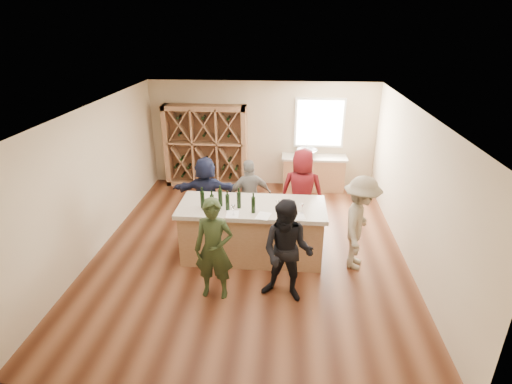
# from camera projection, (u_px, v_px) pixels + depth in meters

# --- Properties ---
(floor) EXTENTS (6.00, 7.00, 0.10)m
(floor) POSITION_uv_depth(u_px,v_px,m) (250.00, 250.00, 8.06)
(floor) COLOR #5A311D
(floor) RESTS_ON ground
(ceiling) EXTENTS (6.00, 7.00, 0.10)m
(ceiling) POSITION_uv_depth(u_px,v_px,m) (249.00, 106.00, 6.90)
(ceiling) COLOR white
(ceiling) RESTS_ON ground
(wall_back) EXTENTS (6.00, 0.10, 2.80)m
(wall_back) POSITION_uv_depth(u_px,v_px,m) (262.00, 134.00, 10.73)
(wall_back) COLOR #CBB693
(wall_back) RESTS_ON ground
(wall_front) EXTENTS (6.00, 0.10, 2.80)m
(wall_front) POSITION_uv_depth(u_px,v_px,m) (218.00, 310.00, 4.24)
(wall_front) COLOR #CBB693
(wall_front) RESTS_ON ground
(wall_left) EXTENTS (0.10, 7.00, 2.80)m
(wall_left) POSITION_uv_depth(u_px,v_px,m) (93.00, 179.00, 7.71)
(wall_left) COLOR #CBB693
(wall_left) RESTS_ON ground
(wall_right) EXTENTS (0.10, 7.00, 2.80)m
(wall_right) POSITION_uv_depth(u_px,v_px,m) (416.00, 189.00, 7.26)
(wall_right) COLOR #CBB693
(wall_right) RESTS_ON ground
(window_frame) EXTENTS (1.30, 0.06, 1.30)m
(window_frame) POSITION_uv_depth(u_px,v_px,m) (319.00, 123.00, 10.40)
(window_frame) COLOR white
(window_frame) RESTS_ON wall_back
(window_pane) EXTENTS (1.18, 0.01, 1.18)m
(window_pane) POSITION_uv_depth(u_px,v_px,m) (320.00, 123.00, 10.37)
(window_pane) COLOR white
(window_pane) RESTS_ON wall_back
(wine_rack) EXTENTS (2.20, 0.45, 2.20)m
(wine_rack) POSITION_uv_depth(u_px,v_px,m) (206.00, 146.00, 10.70)
(wine_rack) COLOR #9C6F4A
(wine_rack) RESTS_ON floor
(back_counter_base) EXTENTS (1.60, 0.58, 0.86)m
(back_counter_base) POSITION_uv_depth(u_px,v_px,m) (313.00, 174.00, 10.69)
(back_counter_base) COLOR #9C6F4A
(back_counter_base) RESTS_ON floor
(back_counter_top) EXTENTS (1.70, 0.62, 0.06)m
(back_counter_top) POSITION_uv_depth(u_px,v_px,m) (314.00, 157.00, 10.51)
(back_counter_top) COLOR #B4A794
(back_counter_top) RESTS_ON back_counter_base
(sink) EXTENTS (0.54, 0.54, 0.19)m
(sink) POSITION_uv_depth(u_px,v_px,m) (307.00, 153.00, 10.47)
(sink) COLOR silver
(sink) RESTS_ON back_counter_top
(faucet) EXTENTS (0.02, 0.02, 0.30)m
(faucet) POSITION_uv_depth(u_px,v_px,m) (307.00, 149.00, 10.62)
(faucet) COLOR silver
(faucet) RESTS_ON back_counter_top
(tasting_counter_base) EXTENTS (2.60, 1.00, 1.00)m
(tasting_counter_base) POSITION_uv_depth(u_px,v_px,m) (252.00, 233.00, 7.60)
(tasting_counter_base) COLOR #9C6F4A
(tasting_counter_base) RESTS_ON floor
(tasting_counter_top) EXTENTS (2.72, 1.12, 0.08)m
(tasting_counter_top) POSITION_uv_depth(u_px,v_px,m) (252.00, 207.00, 7.39)
(tasting_counter_top) COLOR #B4A794
(tasting_counter_top) RESTS_ON tasting_counter_base
(wine_bottle_a) EXTENTS (0.10, 0.10, 0.32)m
(wine_bottle_a) POSITION_uv_depth(u_px,v_px,m) (202.00, 200.00, 7.21)
(wine_bottle_a) COLOR black
(wine_bottle_a) RESTS_ON tasting_counter_top
(wine_bottle_b) EXTENTS (0.10, 0.10, 0.30)m
(wine_bottle_b) POSITION_uv_depth(u_px,v_px,m) (212.00, 203.00, 7.12)
(wine_bottle_b) COLOR black
(wine_bottle_b) RESTS_ON tasting_counter_top
(wine_bottle_c) EXTENTS (0.08, 0.08, 0.32)m
(wine_bottle_c) POSITION_uv_depth(u_px,v_px,m) (220.00, 198.00, 7.29)
(wine_bottle_c) COLOR black
(wine_bottle_c) RESTS_ON tasting_counter_top
(wine_bottle_d) EXTENTS (0.09, 0.09, 0.30)m
(wine_bottle_d) POSITION_uv_depth(u_px,v_px,m) (228.00, 202.00, 7.14)
(wine_bottle_d) COLOR black
(wine_bottle_d) RESTS_ON tasting_counter_top
(wine_bottle_e) EXTENTS (0.08, 0.08, 0.31)m
(wine_bottle_e) POSITION_uv_depth(u_px,v_px,m) (239.00, 200.00, 7.21)
(wine_bottle_e) COLOR black
(wine_bottle_e) RESTS_ON tasting_counter_top
(wine_glass_a) EXTENTS (0.09, 0.09, 0.19)m
(wine_glass_a) POSITION_uv_depth(u_px,v_px,m) (233.00, 210.00, 6.97)
(wine_glass_a) COLOR white
(wine_glass_a) RESTS_ON tasting_counter_top
(wine_glass_c) EXTENTS (0.08, 0.08, 0.18)m
(wine_glass_c) POSITION_uv_depth(u_px,v_px,m) (289.00, 213.00, 6.86)
(wine_glass_c) COLOR white
(wine_glass_c) RESTS_ON tasting_counter_top
(wine_glass_d) EXTENTS (0.08, 0.08, 0.19)m
(wine_glass_d) POSITION_uv_depth(u_px,v_px,m) (277.00, 206.00, 7.14)
(wine_glass_d) COLOR white
(wine_glass_d) RESTS_ON tasting_counter_top
(wine_glass_e) EXTENTS (0.08, 0.08, 0.19)m
(wine_glass_e) POSITION_uv_depth(u_px,v_px,m) (302.00, 209.00, 7.02)
(wine_glass_e) COLOR white
(wine_glass_e) RESTS_ON tasting_counter_top
(tasting_menu_a) EXTENTS (0.24, 0.31, 0.00)m
(tasting_menu_a) POSITION_uv_depth(u_px,v_px,m) (232.00, 214.00, 7.03)
(tasting_menu_a) COLOR white
(tasting_menu_a) RESTS_ON tasting_counter_top
(tasting_menu_b) EXTENTS (0.29, 0.35, 0.00)m
(tasting_menu_b) POSITION_uv_depth(u_px,v_px,m) (263.00, 216.00, 6.97)
(tasting_menu_b) COLOR white
(tasting_menu_b) RESTS_ON tasting_counter_top
(tasting_menu_c) EXTENTS (0.25, 0.31, 0.00)m
(tasting_menu_c) POSITION_uv_depth(u_px,v_px,m) (299.00, 216.00, 6.97)
(tasting_menu_c) COLOR white
(tasting_menu_c) RESTS_ON tasting_counter_top
(person_near_left) EXTENTS (0.66, 0.49, 1.74)m
(person_near_left) POSITION_uv_depth(u_px,v_px,m) (214.00, 249.00, 6.36)
(person_near_left) COLOR #263319
(person_near_left) RESTS_ON floor
(person_near_right) EXTENTS (0.94, 0.66, 1.74)m
(person_near_right) POSITION_uv_depth(u_px,v_px,m) (287.00, 252.00, 6.28)
(person_near_right) COLOR black
(person_near_right) RESTS_ON floor
(person_server) EXTENTS (0.83, 1.25, 1.77)m
(person_server) POSITION_uv_depth(u_px,v_px,m) (360.00, 223.00, 7.13)
(person_server) COLOR gray
(person_server) RESTS_ON floor
(person_far_mid) EXTENTS (1.06, 0.79, 1.62)m
(person_far_mid) POSITION_uv_depth(u_px,v_px,m) (250.00, 197.00, 8.38)
(person_far_mid) COLOR slate
(person_far_mid) RESTS_ON floor
(person_far_right) EXTENTS (0.97, 0.70, 1.84)m
(person_far_right) POSITION_uv_depth(u_px,v_px,m) (302.00, 191.00, 8.36)
(person_far_right) COLOR #590F14
(person_far_right) RESTS_ON floor
(person_far_left) EXTENTS (1.53, 0.65, 1.60)m
(person_far_left) POSITION_uv_depth(u_px,v_px,m) (206.00, 192.00, 8.61)
(person_far_left) COLOR #191E38
(person_far_left) RESTS_ON floor
(wine_bottle_f) EXTENTS (0.07, 0.07, 0.30)m
(wine_bottle_f) POSITION_uv_depth(u_px,v_px,m) (253.00, 205.00, 7.03)
(wine_bottle_f) COLOR black
(wine_bottle_f) RESTS_ON tasting_counter_top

